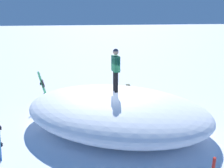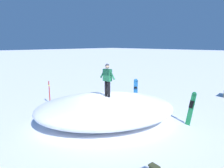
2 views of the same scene
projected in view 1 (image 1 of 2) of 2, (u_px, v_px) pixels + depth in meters
ground at (107, 123)px, 9.22m from camera, size 240.00×240.00×0.00m
snow_mound at (116, 110)px, 8.78m from camera, size 8.11×8.71×1.40m
snowboarder_standing at (116, 67)px, 8.49m from camera, size 1.01×0.23×1.66m
snowboard_primary_upright at (43, 87)px, 11.12m from camera, size 0.34×0.46×1.67m
backpack_near at (128, 87)px, 13.35m from camera, size 0.60×0.30×0.35m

